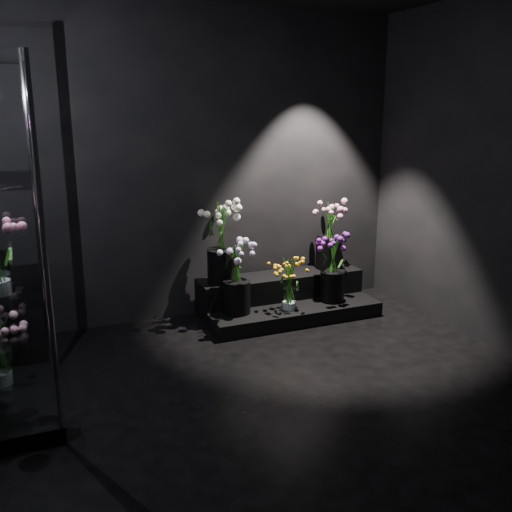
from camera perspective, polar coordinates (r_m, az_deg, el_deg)
floor at (r=3.86m, az=3.47°, el=-15.20°), size 4.00×4.00×0.00m
wall_back at (r=5.24m, az=-6.10°, el=8.86°), size 4.00×0.00×4.00m
display_riser at (r=5.48m, az=2.90°, el=-4.22°), size 1.63×0.72×0.36m
bouquet_orange_bells at (r=5.15m, az=3.36°, el=-2.77°), size 0.26×0.26×0.48m
bouquet_lilac at (r=5.02m, az=-1.94°, el=-1.71°), size 0.46×0.46×0.63m
bouquet_purple at (r=5.39m, az=7.69°, el=-0.77°), size 0.32×0.32×0.65m
bouquet_cream_roses at (r=5.16m, az=-3.52°, el=1.80°), size 0.36×0.36×0.75m
bouquet_pink_roses at (r=5.67m, az=7.35°, el=2.40°), size 0.36×0.36×0.65m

